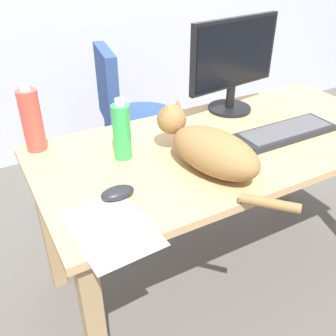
# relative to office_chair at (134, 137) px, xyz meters

# --- Properties ---
(ground_plane) EXTENTS (8.00, 8.00, 0.00)m
(ground_plane) POSITION_rel_office_chair_xyz_m (0.07, -0.80, -0.41)
(ground_plane) COLOR #59544F
(desk) EXTENTS (1.54, 0.72, 0.73)m
(desk) POSITION_rel_office_chair_xyz_m (0.07, -0.80, 0.22)
(desk) COLOR tan
(desk) RESTS_ON ground_plane
(office_chair) EXTENTS (0.49, 0.48, 0.93)m
(office_chair) POSITION_rel_office_chair_xyz_m (0.00, 0.00, 0.00)
(office_chair) COLOR black
(office_chair) RESTS_ON ground_plane
(monitor) EXTENTS (0.48, 0.20, 0.41)m
(monitor) POSITION_rel_office_chair_xyz_m (0.26, -0.54, 0.55)
(monitor) COLOR black
(monitor) RESTS_ON desk
(keyboard) EXTENTS (0.44, 0.15, 0.03)m
(keyboard) POSITION_rel_office_chair_xyz_m (0.30, -0.87, 0.34)
(keyboard) COLOR #232328
(keyboard) RESTS_ON desk
(cat) EXTENTS (0.26, 0.60, 0.20)m
(cat) POSITION_rel_office_chair_xyz_m (-0.12, -0.93, 0.40)
(cat) COLOR olive
(cat) RESTS_ON desk
(computer_mouse) EXTENTS (0.11, 0.06, 0.04)m
(computer_mouse) POSITION_rel_office_chair_xyz_m (-0.47, -0.94, 0.34)
(computer_mouse) COLOR #232328
(computer_mouse) RESTS_ON desk
(paper_sheet) EXTENTS (0.23, 0.31, 0.00)m
(paper_sheet) POSITION_rel_office_chair_xyz_m (-0.55, -1.07, 0.32)
(paper_sheet) COLOR white
(paper_sheet) RESTS_ON desk
(water_bottle) EXTENTS (0.08, 0.08, 0.26)m
(water_bottle) POSITION_rel_office_chair_xyz_m (-0.62, -0.49, 0.44)
(water_bottle) COLOR #D84C3D
(water_bottle) RESTS_ON desk
(spray_bottle) EXTENTS (0.07, 0.07, 0.23)m
(spray_bottle) POSITION_rel_office_chair_xyz_m (-0.36, -0.71, 0.43)
(spray_bottle) COLOR green
(spray_bottle) RESTS_ON desk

